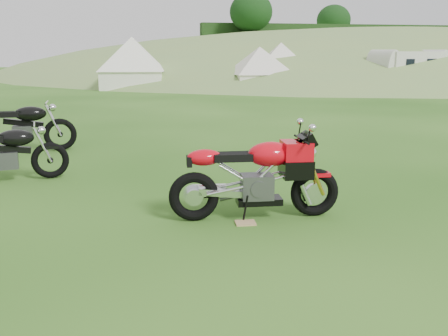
{
  "coord_description": "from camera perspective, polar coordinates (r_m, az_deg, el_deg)",
  "views": [
    {
      "loc": [
        -1.48,
        -4.8,
        1.9
      ],
      "look_at": [
        -0.37,
        0.4,
        0.65
      ],
      "focal_mm": 40.0,
      "sensor_mm": 36.0,
      "label": 1
    }
  ],
  "objects": [
    {
      "name": "ground",
      "position": [
        5.37,
        4.82,
        -7.51
      ],
      "size": [
        120.0,
        120.0,
        0.0
      ],
      "primitive_type": "plane",
      "color": "#1E4C10",
      "rests_on": "ground"
    },
    {
      "name": "hillside",
      "position": [
        51.57,
        17.89,
        10.51
      ],
      "size": [
        80.0,
        64.0,
        8.0
      ],
      "primitive_type": "ellipsoid",
      "color": "#7F9B4F",
      "rests_on": "ground"
    },
    {
      "name": "hedgerow",
      "position": [
        51.57,
        17.89,
        10.51
      ],
      "size": [
        36.0,
        1.2,
        8.6
      ],
      "primitive_type": null,
      "color": "black",
      "rests_on": "ground"
    },
    {
      "name": "sport_motorcycle",
      "position": [
        5.7,
        3.61,
        -0.3
      ],
      "size": [
        1.92,
        0.63,
        1.13
      ],
      "primitive_type": null,
      "rotation": [
        0.0,
        0.0,
        -0.08
      ],
      "color": "red",
      "rests_on": "ground"
    },
    {
      "name": "plywood_board",
      "position": [
        5.66,
        2.47,
        -6.28
      ],
      "size": [
        0.24,
        0.2,
        0.02
      ],
      "primitive_type": "cube",
      "rotation": [
        0.0,
        0.0,
        -0.1
      ],
      "color": "#AA7E59",
      "rests_on": "ground"
    },
    {
      "name": "vintage_moto_b",
      "position": [
        7.99,
        -23.75,
        1.69
      ],
      "size": [
        1.76,
        0.64,
        0.91
      ],
      "primitive_type": null,
      "rotation": [
        0.0,
        0.0,
        0.14
      ],
      "color": "black",
      "rests_on": "ground"
    },
    {
      "name": "vintage_moto_d",
      "position": [
        10.25,
        -22.18,
        4.49
      ],
      "size": [
        1.96,
        0.53,
        1.02
      ],
      "primitive_type": null,
      "rotation": [
        0.0,
        0.0,
        0.04
      ],
      "color": "black",
      "rests_on": "ground"
    },
    {
      "name": "tent_left",
      "position": [
        26.34,
        -10.39,
        11.74
      ],
      "size": [
        3.41,
        3.41,
        2.61
      ],
      "primitive_type": null,
      "rotation": [
        0.0,
        0.0,
        -0.14
      ],
      "color": "white",
      "rests_on": "ground"
    },
    {
      "name": "tent_mid",
      "position": [
        25.01,
        4.07,
        11.49
      ],
      "size": [
        2.67,
        2.67,
        2.3
      ],
      "primitive_type": null,
      "rotation": [
        0.0,
        0.0,
        0.01
      ],
      "color": "silver",
      "rests_on": "ground"
    },
    {
      "name": "tent_right",
      "position": [
        27.34,
        6.49,
        11.75
      ],
      "size": [
        3.27,
        3.27,
        2.45
      ],
      "primitive_type": null,
      "rotation": [
        0.0,
        0.0,
        -0.17
      ],
      "color": "silver",
      "rests_on": "ground"
    },
    {
      "name": "caravan",
      "position": [
        26.83,
        20.26,
        10.44
      ],
      "size": [
        4.42,
        2.76,
        1.92
      ],
      "primitive_type": null,
      "rotation": [
        0.0,
        0.0,
        0.24
      ],
      "color": "beige",
      "rests_on": "ground"
    }
  ]
}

